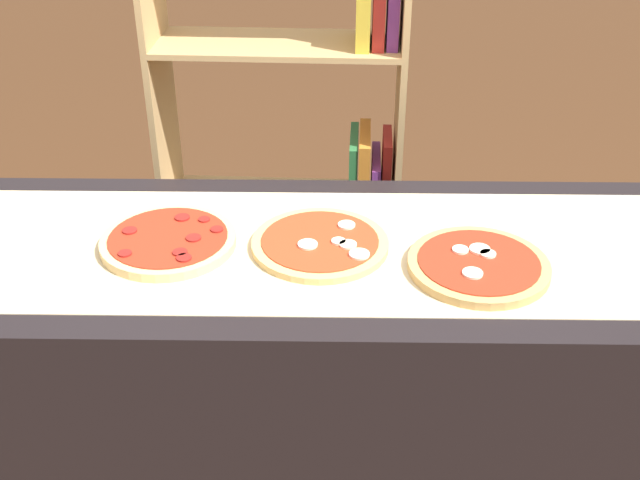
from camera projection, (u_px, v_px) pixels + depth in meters
name	position (u px, v px, depth m)	size (l,w,h in m)	color
counter	(320.00, 399.00, 1.98)	(2.54, 0.67, 0.91)	black
parchment_paper	(320.00, 247.00, 1.75)	(2.08, 0.52, 0.00)	beige
pizza_pepperoni_0	(169.00, 240.00, 1.75)	(0.30, 0.30, 0.03)	#E5C17F
pizza_mozzarella_1	(320.00, 242.00, 1.75)	(0.31, 0.31, 0.02)	#DBB26B
pizza_mozzarella_2	(478.00, 265.00, 1.66)	(0.30, 0.30, 0.03)	tan
bookshelf	(309.00, 149.00, 2.59)	(0.80, 0.33, 1.65)	tan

